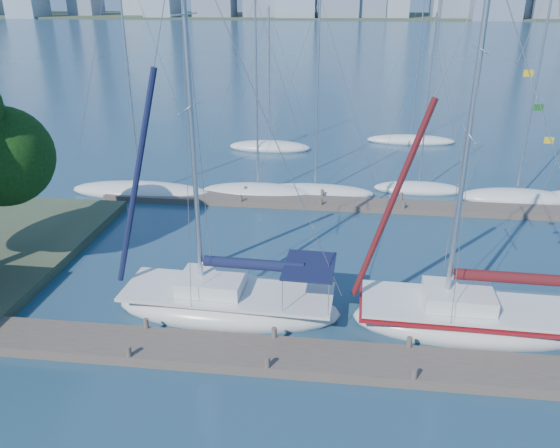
# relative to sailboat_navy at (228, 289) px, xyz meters

# --- Properties ---
(ground) EXTENTS (700.00, 700.00, 0.00)m
(ground) POSITION_rel_sailboat_navy_xyz_m (2.20, -2.93, -1.15)
(ground) COLOR #17334B
(ground) RESTS_ON ground
(near_dock) EXTENTS (26.00, 2.00, 0.40)m
(near_dock) POSITION_rel_sailboat_navy_xyz_m (2.20, -2.93, -0.95)
(near_dock) COLOR brown
(near_dock) RESTS_ON ground
(far_dock) EXTENTS (30.00, 1.80, 0.36)m
(far_dock) POSITION_rel_sailboat_navy_xyz_m (4.20, 13.07, -0.97)
(far_dock) COLOR brown
(far_dock) RESTS_ON ground
(far_shore) EXTENTS (800.00, 100.00, 1.50)m
(far_shore) POSITION_rel_sailboat_navy_xyz_m (2.20, 317.07, -1.15)
(far_shore) COLOR #38472D
(far_shore) RESTS_ON ground
(sailboat_navy) EXTENTS (9.44, 3.42, 15.37)m
(sailboat_navy) POSITION_rel_sailboat_navy_xyz_m (0.00, 0.00, 0.00)
(sailboat_navy) COLOR silver
(sailboat_navy) RESTS_ON ground
(sailboat_maroon) EXTENTS (9.50, 3.34, 14.05)m
(sailboat_maroon) POSITION_rel_sailboat_navy_xyz_m (9.84, 0.04, -0.13)
(sailboat_maroon) COLOR silver
(sailboat_maroon) RESTS_ON ground
(bg_boat_0) EXTENTS (9.55, 3.23, 15.87)m
(bg_boat_0) POSITION_rel_sailboat_navy_xyz_m (-8.84, 13.65, -0.85)
(bg_boat_0) COLOR silver
(bg_boat_0) RESTS_ON ground
(bg_boat_1) EXTENTS (7.86, 4.53, 12.61)m
(bg_boat_1) POSITION_rel_sailboat_navy_xyz_m (-1.05, 14.49, -0.88)
(bg_boat_1) COLOR silver
(bg_boat_1) RESTS_ON ground
(bg_boat_2) EXTENTS (7.87, 2.24, 12.49)m
(bg_boat_2) POSITION_rel_sailboat_navy_xyz_m (2.67, 15.07, -0.91)
(bg_boat_2) COLOR silver
(bg_boat_2) RESTS_ON ground
(bg_boat_3) EXTENTS (6.25, 3.65, 11.62)m
(bg_boat_3) POSITION_rel_sailboat_navy_xyz_m (9.58, 16.57, -0.91)
(bg_boat_3) COLOR silver
(bg_boat_3) RESTS_ON ground
(bg_boat_4) EXTENTS (7.42, 4.14, 14.12)m
(bg_boat_4) POSITION_rel_sailboat_navy_xyz_m (15.58, 15.37, -0.86)
(bg_boat_4) COLOR silver
(bg_boat_4) RESTS_ON ground
(bg_boat_6) EXTENTS (7.17, 2.98, 11.78)m
(bg_boat_6) POSITION_rel_sailboat_navy_xyz_m (-1.88, 25.94, -0.89)
(bg_boat_6) COLOR silver
(bg_boat_6) RESTS_ON ground
(bg_boat_7) EXTENTS (8.00, 3.37, 12.94)m
(bg_boat_7) POSITION_rel_sailboat_navy_xyz_m (10.34, 29.81, -0.90)
(bg_boat_7) COLOR silver
(bg_boat_7) RESTS_ON ground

